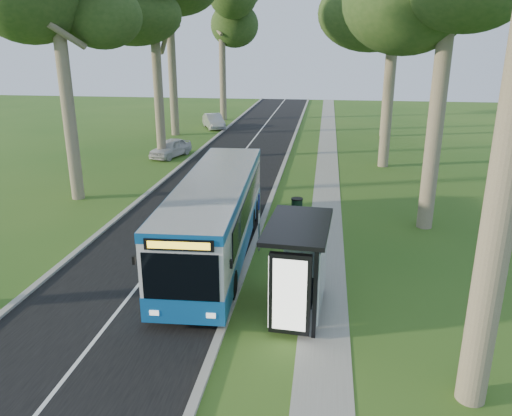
{
  "coord_description": "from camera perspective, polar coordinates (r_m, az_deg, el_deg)",
  "views": [
    {
      "loc": [
        2.8,
        -16.54,
        8.12
      ],
      "look_at": [
        0.07,
        2.89,
        1.6
      ],
      "focal_mm": 35.0,
      "sensor_mm": 36.0,
      "label": 1
    }
  ],
  "objects": [
    {
      "name": "tree_east_d",
      "position": [
        46.91,
        15.42,
        21.15
      ],
      "size": [
        5.2,
        5.2,
        14.69
      ],
      "color": "#7A6B56",
      "rests_on": "ground"
    },
    {
      "name": "bus_stop_sign",
      "position": [
        19.98,
        0.37,
        -0.82
      ],
      "size": [
        0.08,
        0.35,
        2.47
      ],
      "rotation": [
        0.0,
        0.0,
        0.03
      ],
      "color": "gray",
      "rests_on": "ground"
    },
    {
      "name": "kerb_west",
      "position": [
        29.41,
        -11.79,
        2.08
      ],
      "size": [
        0.25,
        100.0,
        0.12
      ],
      "primitive_type": "cube",
      "color": "#9E9B93",
      "rests_on": "ground"
    },
    {
      "name": "bus_shelter",
      "position": [
        14.9,
        5.25,
        -5.57
      ],
      "size": [
        2.08,
        3.55,
        2.95
      ],
      "rotation": [
        0.0,
        0.0,
        -0.07
      ],
      "color": "black",
      "rests_on": "ground"
    },
    {
      "name": "centre_line",
      "position": [
        28.45,
        -5.13,
        1.77
      ],
      "size": [
        0.12,
        100.0,
        0.0
      ],
      "primitive_type": "cube",
      "color": "white",
      "rests_on": "road"
    },
    {
      "name": "tree_west_c",
      "position": [
        36.57,
        -11.67,
        21.68
      ],
      "size": [
        5.2,
        5.2,
        14.1
      ],
      "color": "#7A6B56",
      "rests_on": "ground"
    },
    {
      "name": "bus",
      "position": [
        19.69,
        -4.59,
        -0.94
      ],
      "size": [
        3.03,
        11.94,
        3.14
      ],
      "rotation": [
        0.0,
        0.0,
        0.05
      ],
      "color": "silver",
      "rests_on": "ground"
    },
    {
      "name": "footpath",
      "position": [
        27.75,
        8.07,
        1.2
      ],
      "size": [
        1.5,
        100.0,
        0.02
      ],
      "primitive_type": "cube",
      "color": "gray",
      "rests_on": "ground"
    },
    {
      "name": "litter_bin",
      "position": [
        24.19,
        4.69,
        -0.01
      ],
      "size": [
        0.58,
        0.58,
        1.01
      ],
      "rotation": [
        0.0,
        0.0,
        0.05
      ],
      "color": "black",
      "rests_on": "ground"
    },
    {
      "name": "road",
      "position": [
        28.46,
        -5.13,
        1.74
      ],
      "size": [
        7.0,
        100.0,
        0.02
      ],
      "primitive_type": "cube",
      "color": "black",
      "rests_on": "ground"
    },
    {
      "name": "kerb_east",
      "position": [
        27.88,
        1.9,
        1.56
      ],
      "size": [
        0.25,
        100.0,
        0.12
      ],
      "primitive_type": "cube",
      "color": "#9E9B93",
      "rests_on": "ground"
    },
    {
      "name": "tree_west_e",
      "position": [
        55.85,
        -4.0,
        22.51
      ],
      "size": [
        5.2,
        5.2,
        16.48
      ],
      "color": "#7A6B56",
      "rests_on": "ground"
    },
    {
      "name": "car_white",
      "position": [
        37.93,
        -9.73,
        6.79
      ],
      "size": [
        2.65,
        4.23,
        1.34
      ],
      "primitive_type": "imported",
      "rotation": [
        0.0,
        0.0,
        -0.29
      ],
      "color": "silver",
      "rests_on": "ground"
    },
    {
      "name": "car_silver",
      "position": [
        50.45,
        -4.86,
        9.86
      ],
      "size": [
        3.16,
        4.54,
        1.42
      ],
      "primitive_type": "imported",
      "rotation": [
        0.0,
        0.0,
        0.43
      ],
      "color": "#AAADB2",
      "rests_on": "ground"
    },
    {
      "name": "ground",
      "position": [
        18.63,
        -1.45,
        -7.46
      ],
      "size": [
        120.0,
        120.0,
        0.0
      ],
      "primitive_type": "plane",
      "color": "#2C581B",
      "rests_on": "ground"
    }
  ]
}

